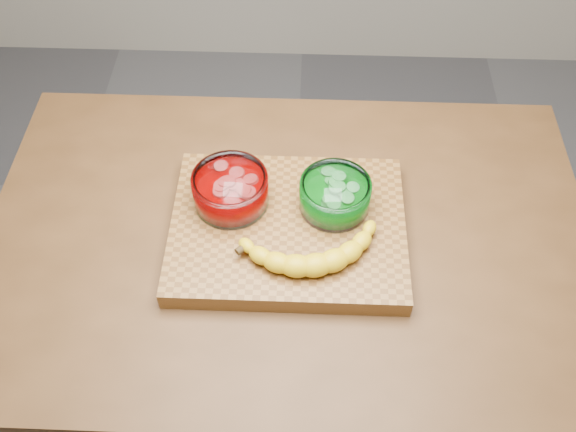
{
  "coord_description": "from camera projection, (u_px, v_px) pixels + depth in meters",
  "views": [
    {
      "loc": [
        0.03,
        -0.75,
        1.91
      ],
      "look_at": [
        0.0,
        0.0,
        0.96
      ],
      "focal_mm": 40.0,
      "sensor_mm": 36.0,
      "label": 1
    }
  ],
  "objects": [
    {
      "name": "counter",
      "position": [
        288.0,
        342.0,
        1.61
      ],
      "size": [
        1.2,
        0.8,
        0.9
      ],
      "primitive_type": "cube",
      "color": "#4A2E16",
      "rests_on": "ground"
    },
    {
      "name": "cutting_board",
      "position": [
        288.0,
        229.0,
        1.24
      ],
      "size": [
        0.45,
        0.35,
        0.04
      ],
      "primitive_type": "cube",
      "color": "brown",
      "rests_on": "counter"
    },
    {
      "name": "bowl_red",
      "position": [
        231.0,
        190.0,
        1.23
      ],
      "size": [
        0.15,
        0.15,
        0.07
      ],
      "color": "white",
      "rests_on": "cutting_board"
    },
    {
      "name": "ground",
      "position": [
        288.0,
        411.0,
        1.96
      ],
      "size": [
        3.5,
        3.5,
        0.0
      ],
      "primitive_type": "plane",
      "color": "#56565B",
      "rests_on": "ground"
    },
    {
      "name": "bowl_green",
      "position": [
        335.0,
        195.0,
        1.23
      ],
      "size": [
        0.14,
        0.14,
        0.06
      ],
      "color": "white",
      "rests_on": "cutting_board"
    },
    {
      "name": "banana",
      "position": [
        308.0,
        246.0,
        1.17
      ],
      "size": [
        0.29,
        0.16,
        0.04
      ],
      "primitive_type": null,
      "color": "gold",
      "rests_on": "cutting_board"
    }
  ]
}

